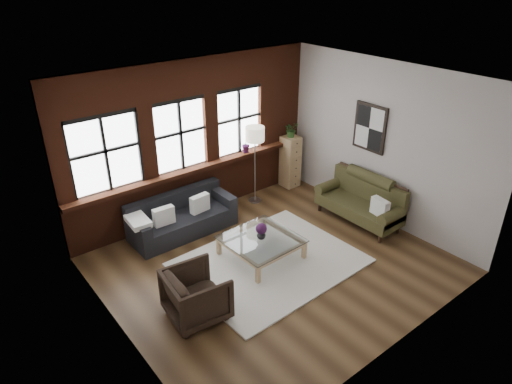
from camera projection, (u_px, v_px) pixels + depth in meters
floor at (273, 264)px, 8.05m from camera, size 5.50×5.50×0.00m
ceiling at (276, 83)px, 6.60m from camera, size 5.50×5.50×0.00m
wall_back at (193, 139)px, 9.07m from camera, size 5.50×0.00×5.50m
wall_front at (407, 252)px, 5.58m from camera, size 5.50×0.00×5.50m
wall_left at (110, 241)px, 5.80m from camera, size 0.00×5.00×5.00m
wall_right at (382, 144)px, 8.85m from camera, size 0.00×5.00×5.00m
brick_backwall at (194, 140)px, 9.02m from camera, size 5.50×0.12×3.20m
sill_ledge at (198, 167)px, 9.22m from camera, size 5.50×0.30×0.08m
window_left at (105, 155)px, 7.96m from camera, size 1.38×0.10×1.50m
window_mid at (180, 136)px, 8.80m from camera, size 1.38×0.10×1.50m
window_right at (238, 122)px, 9.57m from camera, size 1.38×0.10×1.50m
wall_poster at (370, 128)px, 8.93m from camera, size 0.05×0.74×0.94m
shag_rug at (270, 262)px, 8.06m from camera, size 3.04×2.42×0.03m
dark_sofa at (183, 215)px, 8.83m from camera, size 2.05×0.83×0.74m
pillow_a at (164, 216)px, 8.43m from camera, size 0.41×0.16×0.34m
pillow_b at (200, 203)px, 8.86m from camera, size 0.41×0.18×0.34m
vintage_settee at (359, 200)px, 9.13m from camera, size 0.81×1.83×0.97m
pillow_settee at (380, 207)px, 8.65m from camera, size 0.19×0.40×0.34m
armchair at (196, 295)px, 6.71m from camera, size 0.94×0.92×0.78m
coffee_table at (261, 248)px, 8.15m from camera, size 1.24×1.24×0.40m
vase at (261, 235)px, 8.02m from camera, size 0.19×0.19×0.17m
flowers at (261, 229)px, 7.96m from camera, size 0.20×0.20×0.20m
drawer_chest at (290, 162)px, 10.58m from camera, size 0.37×0.37×1.21m
potted_plant_top at (291, 129)px, 10.22m from camera, size 0.35×0.31×0.35m
floor_lamp at (255, 162)px, 9.72m from camera, size 0.40×0.40×1.87m
sill_plant at (246, 144)px, 9.76m from camera, size 0.24×0.22×0.37m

